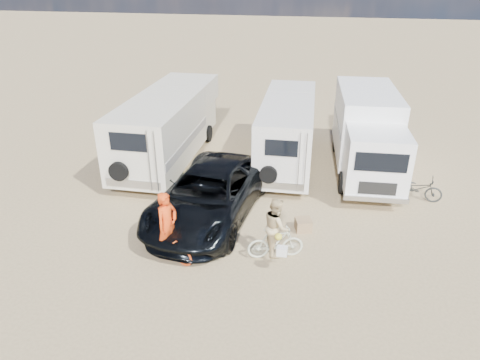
% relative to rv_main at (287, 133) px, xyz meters
% --- Properties ---
extents(ground, '(140.00, 140.00, 0.00)m').
position_rel_rv_main_xyz_m(ground, '(-0.29, -7.21, -1.38)').
color(ground, tan).
rests_on(ground, ground).
extents(rv_main, '(2.27, 6.76, 2.76)m').
position_rel_rv_main_xyz_m(rv_main, '(0.00, 0.00, 0.00)').
color(rv_main, silver).
rests_on(rv_main, ground).
extents(rv_left, '(2.52, 7.91, 2.84)m').
position_rel_rv_main_xyz_m(rv_left, '(-4.99, -0.40, 0.04)').
color(rv_left, beige).
rests_on(rv_left, ground).
extents(box_truck, '(2.64, 6.93, 3.12)m').
position_rel_rv_main_xyz_m(box_truck, '(3.18, -0.12, 0.18)').
color(box_truck, white).
rests_on(box_truck, ground).
extents(dark_suv, '(3.39, 6.30, 1.68)m').
position_rel_rv_main_xyz_m(dark_suv, '(-2.03, -4.88, -0.54)').
color(dark_suv, black).
rests_on(dark_suv, ground).
extents(bike_man, '(1.76, 1.18, 0.87)m').
position_rel_rv_main_xyz_m(bike_man, '(-2.53, -7.37, -0.94)').
color(bike_man, '#E54918').
rests_on(bike_man, ground).
extents(bike_woman, '(1.69, 0.95, 0.98)m').
position_rel_rv_main_xyz_m(bike_woman, '(0.41, -6.69, -0.89)').
color(bike_woman, beige).
rests_on(bike_woman, ground).
extents(rider_man, '(0.70, 0.83, 1.94)m').
position_rel_rv_main_xyz_m(rider_man, '(-2.53, -7.37, -0.41)').
color(rider_man, '#E03F10').
rests_on(rider_man, ground).
extents(rider_woman, '(0.88, 1.00, 1.72)m').
position_rel_rv_main_xyz_m(rider_woman, '(0.41, -6.69, -0.52)').
color(rider_woman, tan).
rests_on(rider_woman, ground).
extents(bike_parked, '(1.81, 0.87, 0.91)m').
position_rel_rv_main_xyz_m(bike_parked, '(4.91, -2.22, -0.93)').
color(bike_parked, '#252826').
rests_on(bike_parked, ground).
extents(cooler, '(0.65, 0.58, 0.43)m').
position_rel_rv_main_xyz_m(cooler, '(-1.22, -4.36, -1.17)').
color(cooler, navy).
rests_on(cooler, ground).
extents(crate, '(0.60, 0.60, 0.39)m').
position_rel_rv_main_xyz_m(crate, '(1.10, -5.08, -1.19)').
color(crate, '#8F6F4B').
rests_on(crate, ground).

